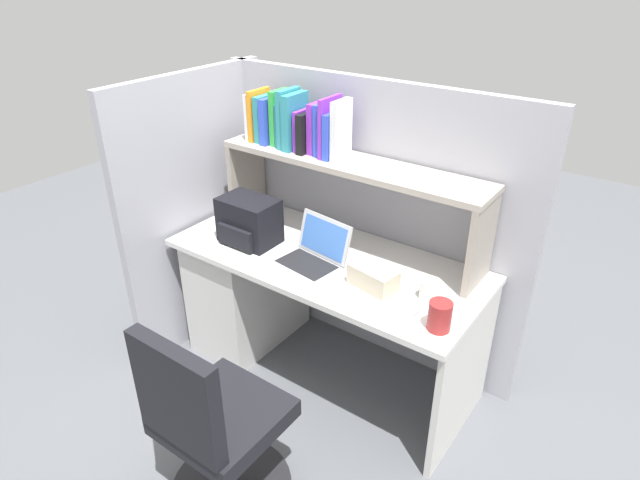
{
  "coord_description": "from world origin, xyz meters",
  "views": [
    {
      "loc": [
        1.35,
        -1.92,
        2.09
      ],
      "look_at": [
        0.0,
        -0.05,
        0.85
      ],
      "focal_mm": 30.46,
      "sensor_mm": 36.0,
      "label": 1
    }
  ],
  "objects_px": {
    "computer_mouse": "(407,315)",
    "office_chair": "(215,435)",
    "tissue_box": "(373,278)",
    "snack_canister": "(440,316)",
    "backpack": "(248,221)",
    "laptop": "(314,255)",
    "paper_cup": "(428,290)"
  },
  "relations": [
    {
      "from": "laptop",
      "to": "paper_cup",
      "type": "xyz_separation_m",
      "value": [
        0.58,
        0.05,
        -0.01
      ]
    },
    {
      "from": "paper_cup",
      "to": "tissue_box",
      "type": "xyz_separation_m",
      "value": [
        -0.24,
        -0.06,
        0.01
      ]
    },
    {
      "from": "laptop",
      "to": "computer_mouse",
      "type": "xyz_separation_m",
      "value": [
        0.58,
        -0.13,
        -0.03
      ]
    },
    {
      "from": "tissue_box",
      "to": "snack_canister",
      "type": "xyz_separation_m",
      "value": [
        0.38,
        -0.11,
        0.01
      ]
    },
    {
      "from": "snack_canister",
      "to": "tissue_box",
      "type": "bearing_deg",
      "value": 163.46
    },
    {
      "from": "computer_mouse",
      "to": "paper_cup",
      "type": "bearing_deg",
      "value": 93.16
    },
    {
      "from": "backpack",
      "to": "paper_cup",
      "type": "relative_size",
      "value": 3.42
    },
    {
      "from": "backpack",
      "to": "paper_cup",
      "type": "distance_m",
      "value": 1.0
    },
    {
      "from": "snack_canister",
      "to": "backpack",
      "type": "bearing_deg",
      "value": 174.35
    },
    {
      "from": "office_chair",
      "to": "laptop",
      "type": "bearing_deg",
      "value": -81.12
    },
    {
      "from": "computer_mouse",
      "to": "snack_canister",
      "type": "relative_size",
      "value": 0.81
    },
    {
      "from": "backpack",
      "to": "paper_cup",
      "type": "xyz_separation_m",
      "value": [
        1.0,
        0.06,
        -0.07
      ]
    },
    {
      "from": "laptop",
      "to": "office_chair",
      "type": "height_order",
      "value": "laptop"
    },
    {
      "from": "computer_mouse",
      "to": "snack_canister",
      "type": "height_order",
      "value": "snack_canister"
    },
    {
      "from": "paper_cup",
      "to": "backpack",
      "type": "bearing_deg",
      "value": -176.59
    },
    {
      "from": "backpack",
      "to": "computer_mouse",
      "type": "distance_m",
      "value": 1.01
    },
    {
      "from": "backpack",
      "to": "office_chair",
      "type": "height_order",
      "value": "backpack"
    },
    {
      "from": "office_chair",
      "to": "computer_mouse",
      "type": "bearing_deg",
      "value": -122.05
    },
    {
      "from": "computer_mouse",
      "to": "snack_canister",
      "type": "xyz_separation_m",
      "value": [
        0.14,
        0.01,
        0.05
      ]
    },
    {
      "from": "laptop",
      "to": "paper_cup",
      "type": "height_order",
      "value": "laptop"
    },
    {
      "from": "backpack",
      "to": "paper_cup",
      "type": "bearing_deg",
      "value": 3.41
    },
    {
      "from": "backpack",
      "to": "tissue_box",
      "type": "distance_m",
      "value": 0.76
    },
    {
      "from": "paper_cup",
      "to": "snack_canister",
      "type": "xyz_separation_m",
      "value": [
        0.13,
        -0.17,
        0.02
      ]
    },
    {
      "from": "laptop",
      "to": "tissue_box",
      "type": "xyz_separation_m",
      "value": [
        0.34,
        -0.01,
        -0.0
      ]
    },
    {
      "from": "snack_canister",
      "to": "office_chair",
      "type": "bearing_deg",
      "value": -128.87
    },
    {
      "from": "backpack",
      "to": "tissue_box",
      "type": "height_order",
      "value": "backpack"
    },
    {
      "from": "computer_mouse",
      "to": "office_chair",
      "type": "distance_m",
      "value": 0.91
    },
    {
      "from": "tissue_box",
      "to": "office_chair",
      "type": "bearing_deg",
      "value": -93.57
    },
    {
      "from": "backpack",
      "to": "paper_cup",
      "type": "height_order",
      "value": "backpack"
    },
    {
      "from": "laptop",
      "to": "computer_mouse",
      "type": "distance_m",
      "value": 0.59
    },
    {
      "from": "computer_mouse",
      "to": "paper_cup",
      "type": "distance_m",
      "value": 0.19
    },
    {
      "from": "laptop",
      "to": "paper_cup",
      "type": "relative_size",
      "value": 3.9
    }
  ]
}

